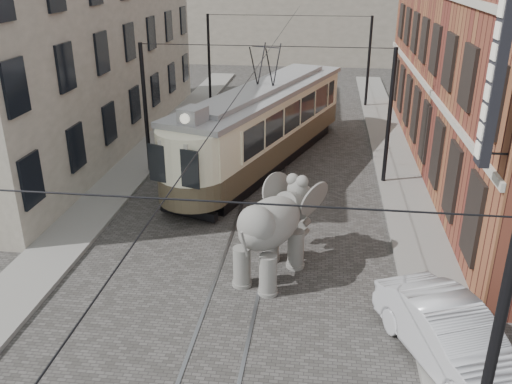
# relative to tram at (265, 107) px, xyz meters

# --- Properties ---
(ground) EXTENTS (120.00, 120.00, 0.00)m
(ground) POSITION_rel_tram_xyz_m (0.38, -7.99, -2.84)
(ground) COLOR #464340
(tram_rails) EXTENTS (1.54, 80.00, 0.02)m
(tram_rails) POSITION_rel_tram_xyz_m (0.38, -7.99, -2.83)
(tram_rails) COLOR slate
(tram_rails) RESTS_ON ground
(sidewalk_right) EXTENTS (2.00, 60.00, 0.15)m
(sidewalk_right) POSITION_rel_tram_xyz_m (6.38, -7.99, -2.76)
(sidewalk_right) COLOR slate
(sidewalk_right) RESTS_ON ground
(sidewalk_left) EXTENTS (2.00, 60.00, 0.15)m
(sidewalk_left) POSITION_rel_tram_xyz_m (-6.12, -7.99, -2.76)
(sidewalk_left) COLOR slate
(sidewalk_left) RESTS_ON ground
(stucco_building) EXTENTS (7.00, 24.00, 10.00)m
(stucco_building) POSITION_rel_tram_xyz_m (-10.62, 2.01, 2.16)
(stucco_building) COLOR gray
(stucco_building) RESTS_ON ground
(catenary) EXTENTS (11.00, 30.20, 6.00)m
(catenary) POSITION_rel_tram_xyz_m (0.18, -2.99, 0.16)
(catenary) COLOR black
(catenary) RESTS_ON ground
(tram) EXTENTS (7.36, 14.50, 5.68)m
(tram) POSITION_rel_tram_xyz_m (0.00, 0.00, 0.00)
(tram) COLOR #EDE7C0
(tram) RESTS_ON ground
(elephant) EXTENTS (4.23, 5.32, 2.87)m
(elephant) POSITION_rel_tram_xyz_m (1.31, -10.36, -1.41)
(elephant) COLOR slate
(elephant) RESTS_ON ground
(parked_car) EXTENTS (3.53, 5.12, 1.60)m
(parked_car) POSITION_rel_tram_xyz_m (6.13, -13.90, -2.04)
(parked_car) COLOR #B0AFB4
(parked_car) RESTS_ON ground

